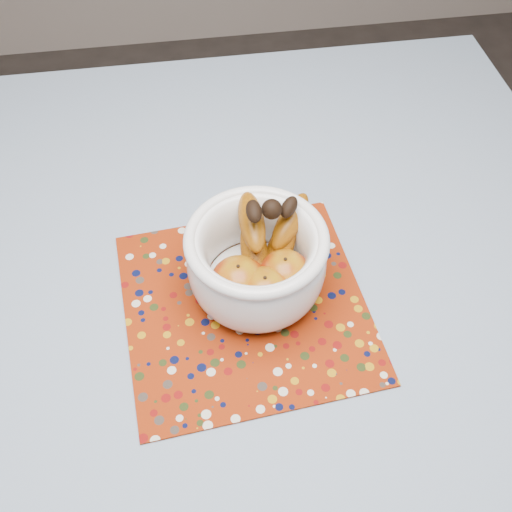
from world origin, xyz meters
name	(u,v)px	position (x,y,z in m)	size (l,w,h in m)	color
table	(230,328)	(0.00, 0.00, 0.67)	(1.20, 1.20, 0.75)	brown
tablecloth	(228,301)	(0.00, 0.00, 0.76)	(1.32, 1.32, 0.01)	slate
placemat	(245,306)	(0.02, -0.02, 0.76)	(0.37, 0.37, 0.00)	maroon
fruit_bowl	(262,257)	(0.06, 0.01, 0.84)	(0.23, 0.22, 0.17)	white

